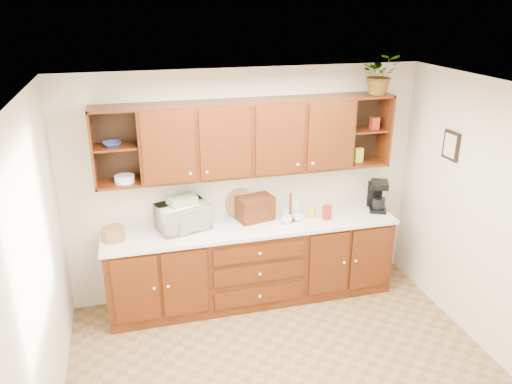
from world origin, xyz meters
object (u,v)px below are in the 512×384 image
microwave (183,216)px  potted_plant (380,74)px  coffee_maker (378,196)px  bread_box (255,208)px

microwave → potted_plant: size_ratio=1.21×
coffee_maker → potted_plant: bearing=173.0°
microwave → bread_box: (0.81, 0.04, -0.01)m
coffee_maker → potted_plant: (-0.08, 0.05, 1.40)m
coffee_maker → bread_box: bearing=-159.7°
microwave → coffee_maker: size_ratio=1.47×
microwave → bread_box: microwave is taller
microwave → coffee_maker: coffee_maker is taller
coffee_maker → potted_plant: 1.40m
bread_box → coffee_maker: size_ratio=1.09×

